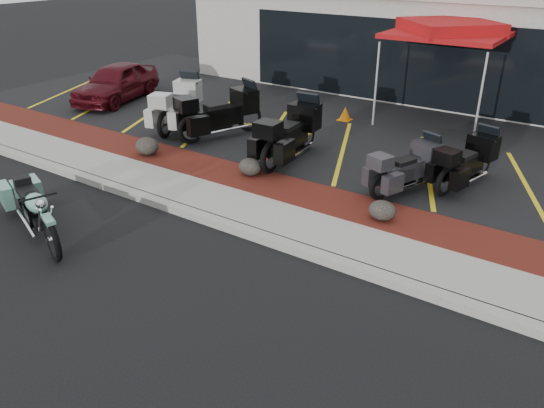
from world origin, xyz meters
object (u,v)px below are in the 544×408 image
Objects in this scene: parked_car at (116,82)px; popup_canopy at (449,30)px; hero_cruiser at (51,233)px; traffic_cone at (345,113)px; touring_white at (190,95)px.

parked_car is 10.53m from popup_canopy.
hero_cruiser is 7.27× the size of traffic_cone.
parked_car is 0.99× the size of popup_canopy.
touring_white is 4.60m from traffic_cone.
traffic_cone is (0.60, 9.58, -0.17)m from hero_cruiser.
popup_canopy is (2.30, 1.46, 2.37)m from traffic_cone.
popup_canopy is (2.90, 11.04, 2.20)m from hero_cruiser.
hero_cruiser is at bearing -173.89° from touring_white.
traffic_cone is 0.11× the size of popup_canopy.
parked_car is 7.70m from traffic_cone.
touring_white is 7.53m from popup_canopy.
touring_white reaches higher than traffic_cone.
popup_canopy is at bearing 5.86° from parked_car.
traffic_cone is at bearing 107.16° from hero_cruiser.
popup_canopy is (6.14, 3.94, 1.86)m from touring_white.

